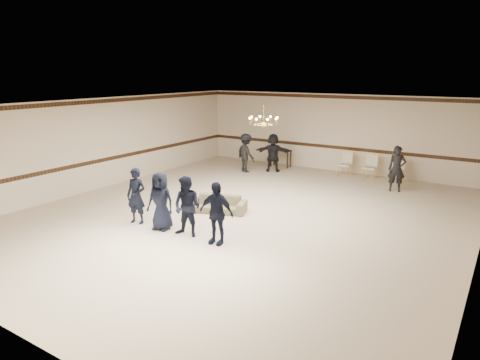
% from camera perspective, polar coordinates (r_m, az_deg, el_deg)
% --- Properties ---
extents(room, '(12.01, 14.01, 3.21)m').
position_cam_1_polar(room, '(12.24, 0.76, 2.45)').
color(room, '#C4B596').
rests_on(room, ground).
extents(chair_rail, '(12.00, 0.02, 0.14)m').
position_cam_1_polar(chair_rail, '(18.55, 12.29, 4.28)').
color(chair_rail, '#3A2011').
rests_on(chair_rail, wall_back).
extents(crown_molding, '(12.00, 0.02, 0.14)m').
position_cam_1_polar(crown_molding, '(18.32, 12.63, 10.70)').
color(crown_molding, '#3A2011').
rests_on(crown_molding, wall_back).
extents(chandelier, '(0.94, 0.94, 0.89)m').
position_cam_1_polar(chandelier, '(12.90, 3.16, 8.77)').
color(chandelier, gold).
rests_on(chandelier, ceiling).
extents(boy_a, '(0.63, 0.48, 1.55)m').
position_cam_1_polar(boy_a, '(12.13, -13.59, -2.07)').
color(boy_a, black).
rests_on(boy_a, floor).
extents(boy_b, '(0.84, 0.62, 1.55)m').
position_cam_1_polar(boy_b, '(11.52, -10.47, -2.78)').
color(boy_b, black).
rests_on(boy_b, floor).
extents(boy_c, '(0.81, 0.67, 1.55)m').
position_cam_1_polar(boy_c, '(10.94, -7.02, -3.55)').
color(boy_c, black).
rests_on(boy_c, floor).
extents(boy_d, '(0.94, 0.47, 1.55)m').
position_cam_1_polar(boy_d, '(10.42, -3.18, -4.39)').
color(boy_d, black).
rests_on(boy_d, floor).
extents(settee, '(1.81, 1.18, 0.49)m').
position_cam_1_polar(settee, '(12.91, -2.96, -3.15)').
color(settee, '#7A7251').
rests_on(settee, floor).
extents(adult_left, '(1.19, 0.96, 1.61)m').
position_cam_1_polar(adult_left, '(17.87, 0.79, 3.60)').
color(adult_left, black).
rests_on(adult_left, floor).
extents(adult_mid, '(1.56, 1.03, 1.61)m').
position_cam_1_polar(adult_mid, '(18.02, 4.40, 3.65)').
color(adult_mid, black).
rests_on(adult_mid, floor).
extents(adult_right, '(0.68, 0.55, 1.61)m').
position_cam_1_polar(adult_right, '(15.90, 20.07, 1.39)').
color(adult_right, black).
rests_on(adult_right, floor).
extents(banquet_chair_left, '(0.49, 0.49, 0.97)m').
position_cam_1_polar(banquet_chair_left, '(17.66, 13.79, 2.00)').
color(banquet_chair_left, beige).
rests_on(banquet_chair_left, floor).
extents(banquet_chair_mid, '(0.48, 0.48, 0.97)m').
position_cam_1_polar(banquet_chair_mid, '(17.38, 16.90, 1.60)').
color(banquet_chair_mid, beige).
rests_on(banquet_chair_mid, floor).
extents(banquet_chair_right, '(0.50, 0.50, 0.97)m').
position_cam_1_polar(banquet_chair_right, '(17.14, 20.10, 1.18)').
color(banquet_chair_right, beige).
rests_on(banquet_chair_right, floor).
extents(console_table, '(0.93, 0.43, 0.77)m').
position_cam_1_polar(console_table, '(19.01, 5.42, 2.90)').
color(console_table, '#331E11').
rests_on(console_table, floor).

